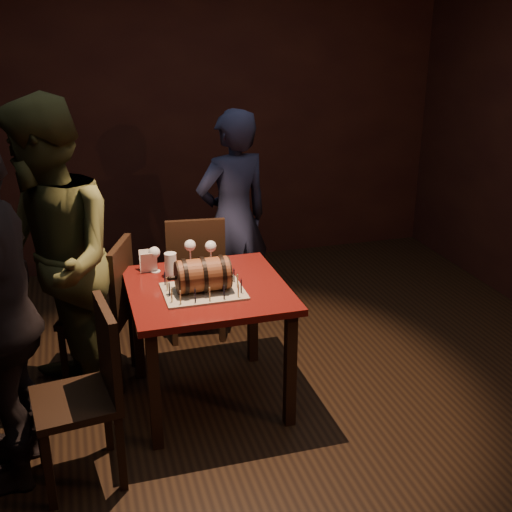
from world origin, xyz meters
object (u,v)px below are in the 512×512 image
object	(u,v)px
wine_glass_left	(154,254)
pint_of_ale	(171,266)
wine_glass_mid	(190,247)
chair_back	(196,271)
person_back	(233,220)
pub_table	(208,304)
chair_left_front	(91,385)
barrel_cake	(203,275)
chair_left_rear	(108,305)
person_left_rear	(51,264)
wine_glass_right	(211,247)

from	to	relation	value
wine_glass_left	pint_of_ale	distance (m)	0.14
wine_glass_mid	chair_back	bearing A→B (deg)	75.80
person_back	pub_table	bearing A→B (deg)	51.66
chair_left_front	barrel_cake	bearing A→B (deg)	33.21
barrel_cake	person_back	bearing A→B (deg)	67.26
chair_back	chair_left_rear	distance (m)	0.75
wine_glass_mid	person_left_rear	distance (m)	0.85
person_left_rear	wine_glass_right	bearing A→B (deg)	89.07
pub_table	wine_glass_left	bearing A→B (deg)	129.63
wine_glass_right	chair_back	distance (m)	0.59
person_back	pint_of_ale	bearing A→B (deg)	37.89
person_back	chair_left_front	bearing A→B (deg)	37.68
chair_left_front	person_left_rear	world-z (taller)	person_left_rear
wine_glass_left	wine_glass_right	xyz separation A→B (m)	(0.35, 0.01, 0.00)
pub_table	person_back	size ratio (longest dim) A/B	0.56
person_back	person_left_rear	world-z (taller)	person_left_rear
barrel_cake	person_back	size ratio (longest dim) A/B	0.22
chair_back	person_back	bearing A→B (deg)	32.53
chair_back	pint_of_ale	bearing A→B (deg)	-113.37
pub_table	wine_glass_right	distance (m)	0.40
chair_left_rear	pint_of_ale	bearing A→B (deg)	-28.07
wine_glass_left	chair_left_rear	world-z (taller)	chair_left_rear
chair_back	chair_left_rear	size ratio (longest dim) A/B	1.00
pint_of_ale	chair_left_front	world-z (taller)	chair_left_front
chair_left_rear	person_left_rear	distance (m)	0.55
wine_glass_right	chair_left_front	size ratio (longest dim) A/B	0.17
chair_back	chair_left_rear	world-z (taller)	same
wine_glass_right	chair_back	bearing A→B (deg)	91.34
wine_glass_right	person_back	distance (m)	0.77
barrel_cake	wine_glass_mid	xyz separation A→B (m)	(0.01, 0.44, 0.01)
barrel_cake	chair_left_front	bearing A→B (deg)	-146.79
wine_glass_left	person_back	world-z (taller)	person_back
wine_glass_mid	chair_back	distance (m)	0.56
wine_glass_right	person_left_rear	size ratio (longest dim) A/B	0.09
pub_table	chair_left_rear	size ratio (longest dim) A/B	0.97
person_left_rear	wine_glass_left	bearing A→B (deg)	93.56
barrel_cake	wine_glass_left	distance (m)	0.44
pint_of_ale	wine_glass_mid	bearing A→B (deg)	48.58
wine_glass_left	chair_left_front	size ratio (longest dim) A/B	0.17
chair_left_rear	chair_left_front	xyz separation A→B (m)	(-0.15, -0.91, 0.00)
chair_left_front	person_left_rear	size ratio (longest dim) A/B	0.50
barrel_cake	person_left_rear	xyz separation A→B (m)	(-0.81, 0.23, 0.07)
wine_glass_left	pint_of_ale	size ratio (longest dim) A/B	1.07
wine_glass_right	chair_back	xyz separation A→B (m)	(-0.01, 0.48, -0.35)
barrel_cake	chair_back	xyz separation A→B (m)	(0.12, 0.87, -0.33)
chair_left_rear	person_back	distance (m)	1.18
barrel_cake	pint_of_ale	xyz separation A→B (m)	(-0.14, 0.27, -0.03)
wine_glass_right	chair_left_rear	xyz separation A→B (m)	(-0.64, 0.08, -0.35)
wine_glass_right	chair_left_rear	bearing A→B (deg)	172.76
wine_glass_left	pub_table	bearing A→B (deg)	-50.37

